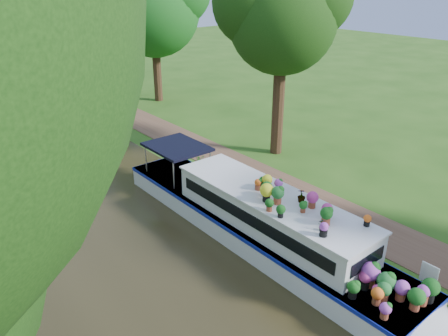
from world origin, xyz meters
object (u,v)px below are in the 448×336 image
second_boat (55,113)px  pedestrian_dark (97,85)px  pedestrian_pink (107,87)px  plant_boat (270,224)px

second_boat → pedestrian_dark: (4.30, 3.35, 0.41)m
pedestrian_pink → pedestrian_dark: 0.97m
pedestrian_dark → second_boat: bearing=-151.6°
plant_boat → pedestrian_dark: size_ratio=7.94×
second_boat → pedestrian_pink: bearing=6.4°
plant_boat → pedestrian_dark: 21.27m
second_boat → pedestrian_dark: bearing=16.5°
plant_boat → second_boat: 17.59m
plant_boat → second_boat: (-0.50, 17.58, -0.38)m
second_boat → pedestrian_pink: 5.21m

